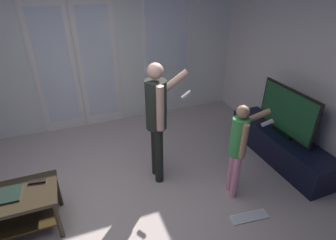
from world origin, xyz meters
TOP-DOWN VIEW (x-y plane):
  - ground_plane at (0.00, 0.00)m, footprint 5.80×4.82m
  - wall_back_with_doors at (0.05, 2.37)m, footprint 5.80×0.09m
  - wall_right_plain at (2.87, 0.00)m, footprint 0.06×4.82m
  - coffee_table at (-1.01, 0.23)m, footprint 1.07×0.54m
  - tv_stand at (2.56, 0.29)m, footprint 0.47×1.75m
  - flat_screen_tv at (2.56, 0.30)m, footprint 0.08×0.99m
  - person_adult at (0.75, 0.53)m, footprint 0.65×0.43m
  - person_child at (1.52, -0.09)m, footprint 0.58×0.33m
  - loose_keyboard at (1.48, -0.51)m, footprint 0.45×0.18m
  - laptop_closed at (-0.99, 0.24)m, footprint 0.36×0.26m
  - dvd_remote_slim at (-0.66, 0.34)m, footprint 0.18×0.08m

SIDE VIEW (x-z plane):
  - ground_plane at x=0.00m, z-range -0.02..0.00m
  - loose_keyboard at x=1.48m, z-range 0.00..0.02m
  - tv_stand at x=2.56m, z-range 0.00..0.41m
  - coffee_table at x=-1.01m, z-range 0.12..0.62m
  - laptop_closed at x=-0.99m, z-range 0.51..0.52m
  - dvd_remote_slim at x=-0.66m, z-range 0.51..0.53m
  - person_child at x=1.52m, z-range 0.13..1.35m
  - flat_screen_tv at x=2.56m, z-range 0.42..1.11m
  - person_adult at x=0.75m, z-range 0.16..1.75m
  - wall_back_with_doors at x=0.05m, z-range -0.03..2.70m
  - wall_right_plain at x=2.87m, z-range 0.00..2.70m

